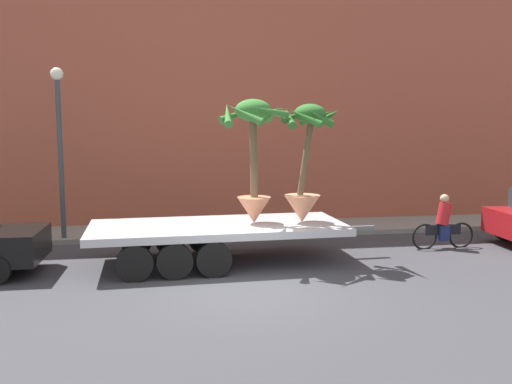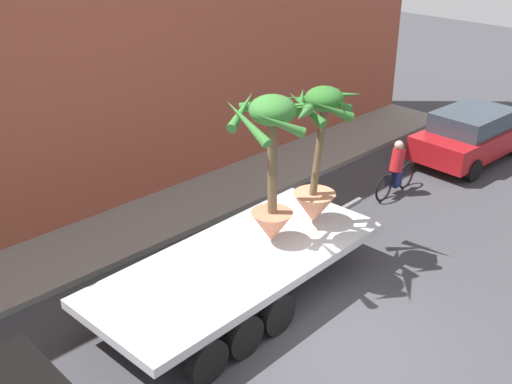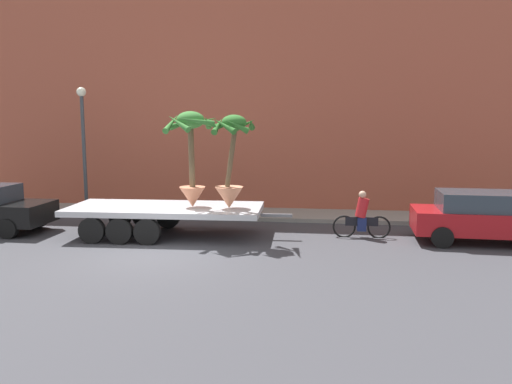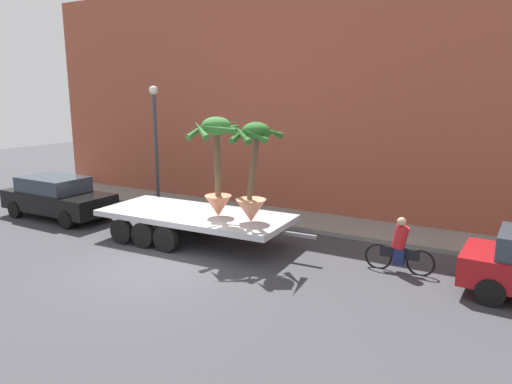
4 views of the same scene
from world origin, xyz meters
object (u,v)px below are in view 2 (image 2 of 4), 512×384
Objects in this scene: potted_palm_middle at (272,159)px; parked_car at (473,134)px; flatbed_trailer at (230,271)px; cyclist at (396,171)px; potted_palm_rear at (319,157)px.

potted_palm_middle is 0.70× the size of parked_car.
flatbed_trailer is at bearing -179.05° from potted_palm_middle.
cyclist is (5.39, 0.61, -2.10)m from potted_palm_middle.
parked_car is at bearing 2.08° from flatbed_trailer.
potted_palm_rear is 0.68× the size of parked_car.
potted_palm_middle reaches higher than flatbed_trailer.
flatbed_trailer is at bearing 178.76° from potted_palm_rear.
potted_palm_middle is 5.82m from cyclist.
potted_palm_middle reaches higher than potted_palm_rear.
flatbed_trailer is at bearing -174.52° from cyclist.
parked_car is (7.71, 0.42, -1.63)m from potted_palm_rear.
flatbed_trailer is 10.15m from parked_car.
cyclist reaches higher than flatbed_trailer.
potted_palm_rear is (2.43, -0.05, 1.68)m from flatbed_trailer.
parked_car is (3.62, -0.26, 0.16)m from cyclist.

